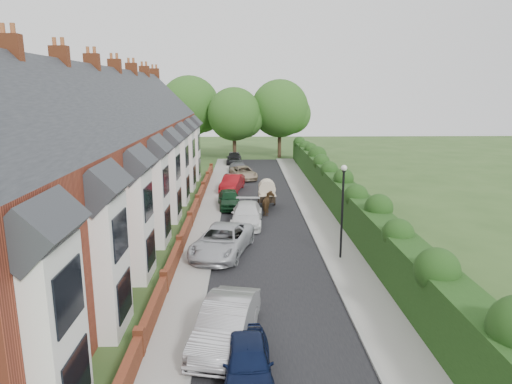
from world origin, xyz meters
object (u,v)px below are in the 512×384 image
car_navy (248,361)px  car_green (229,199)px  lamppost (343,200)px  car_beige (243,173)px  car_silver_b (222,241)px  horse_cart (267,192)px  car_white (247,214)px  horse (268,204)px  car_silver_a (226,323)px  car_black (234,158)px  car_red (232,183)px  car_grey (239,169)px

car_navy → car_green: (-1.24, 21.51, 0.05)m
lamppost → car_beige: (-5.23, 22.83, -2.65)m
car_silver_b → horse_cart: size_ratio=1.87×
car_white → horse: size_ratio=2.58×
horse_cart → car_silver_a: bearing=-97.1°
car_black → horse_cart: size_ratio=1.46×
car_white → car_red: bearing=99.4°
car_navy → car_green: bearing=91.0°
car_red → lamppost: bearing=-59.3°
car_green → car_grey: bearing=82.3°
car_red → horse: bearing=-59.7°
car_red → car_black: bearing=101.3°
car_green → horse: (2.92, -1.95, 0.11)m
lamppost → car_beige: lamppost is taller
car_beige → car_black: car_black is taller
car_black → car_green: bearing=-88.7°
car_white → horse: (1.60, 2.63, 0.09)m
lamppost → car_green: 13.10m
car_white → car_grey: 18.81m
car_grey → horse: horse is taller
car_grey → car_black: (-0.69, 7.04, 0.12)m
car_silver_b → horse_cart: horse_cart is taller
horse → car_red: bearing=-65.6°
car_silver_a → car_black: bearing=102.5°
car_navy → car_green: car_green is taller
car_white → car_black: car_black is taller
car_silver_b → car_grey: size_ratio=1.29×
car_green → car_red: size_ratio=0.94×
car_red → horse_cart: bearing=-53.6°
car_silver_b → car_navy: bearing=-69.4°
lamppost → horse: (-3.40, 9.23, -2.49)m
lamppost → car_black: bearing=101.2°
car_green → car_beige: bearing=79.4°
car_red → car_grey: size_ratio=1.01×
lamppost → car_white: lamppost is taller
car_silver_b → car_red: 16.22m
car_red → car_beige: car_red is taller
lamppost → car_silver_a: bearing=-125.4°
car_navy → horse: (1.68, 19.56, 0.16)m
car_navy → car_grey: bearing=88.8°
car_red → horse_cart: 6.59m
car_silver_b → horse: size_ratio=2.93×
car_silver_b → car_white: bearing=90.0°
lamppost → car_green: (-6.32, 11.18, -2.59)m
car_black → horse: horse is taller
car_grey → horse: (2.31, -16.17, 0.18)m
car_white → car_grey: size_ratio=1.14×
lamppost → car_white: bearing=127.1°
car_navy → car_green: size_ratio=0.93×
car_white → car_green: car_white is taller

